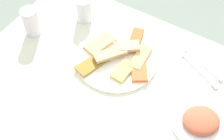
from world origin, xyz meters
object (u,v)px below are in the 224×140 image
at_px(dining_table, 109,99).
at_px(fork, 203,64).
at_px(spoon, 200,71).
at_px(paper_napkin, 201,68).
at_px(drinking_glass, 84,10).
at_px(salad_plate_greens, 201,121).
at_px(soda_can, 31,22).
at_px(pide_platter, 118,57).

xyz_separation_m(dining_table, fork, (-0.26, -0.27, 0.10)).
bearing_deg(fork, spoon, 112.07).
xyz_separation_m(paper_napkin, spoon, (0.00, 0.02, 0.00)).
height_order(drinking_glass, paper_napkin, drinking_glass).
bearing_deg(dining_table, salad_plate_greens, -174.84).
height_order(dining_table, soda_can, soda_can).
distance_m(pide_platter, drinking_glass, 0.27).
xyz_separation_m(salad_plate_greens, spoon, (0.09, -0.21, -0.01)).
distance_m(dining_table, pide_platter, 0.17).
xyz_separation_m(dining_table, soda_can, (0.41, -0.06, 0.15)).
relative_size(fork, spoon, 1.02).
distance_m(dining_table, fork, 0.39).
relative_size(soda_can, paper_napkin, 0.84).
distance_m(dining_table, spoon, 0.36).
bearing_deg(spoon, soda_can, 40.40).
relative_size(salad_plate_greens, fork, 1.02).
distance_m(soda_can, drinking_glass, 0.22).
xyz_separation_m(pide_platter, salad_plate_greens, (-0.38, 0.09, 0.00)).
bearing_deg(paper_napkin, soda_can, 16.10).
height_order(pide_platter, drinking_glass, drinking_glass).
bearing_deg(paper_napkin, salad_plate_greens, 111.35).
bearing_deg(salad_plate_greens, paper_napkin, -68.65).
bearing_deg(paper_napkin, drinking_glass, 1.56).
height_order(salad_plate_greens, soda_can, soda_can).
relative_size(pide_platter, soda_can, 2.80).
distance_m(drinking_glass, spoon, 0.53).
xyz_separation_m(paper_napkin, fork, (0.00, -0.02, 0.00)).
distance_m(dining_table, drinking_glass, 0.39).
bearing_deg(salad_plate_greens, dining_table, 5.16).
xyz_separation_m(drinking_glass, paper_napkin, (-0.53, -0.01, -0.05)).
distance_m(salad_plate_greens, paper_napkin, 0.24).
height_order(dining_table, pide_platter, pide_platter).
height_order(pide_platter, paper_napkin, pide_platter).
relative_size(paper_napkin, spoon, 0.76).
bearing_deg(drinking_glass, spoon, 179.62).
xyz_separation_m(dining_table, salad_plate_greens, (-0.34, -0.03, 0.11)).
height_order(salad_plate_greens, fork, salad_plate_greens).
xyz_separation_m(dining_table, drinking_glass, (0.28, -0.24, 0.15)).
distance_m(salad_plate_greens, soda_can, 0.75).
distance_m(dining_table, salad_plate_greens, 0.36).
bearing_deg(salad_plate_greens, fork, -70.12).
bearing_deg(salad_plate_greens, pide_platter, -13.74).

